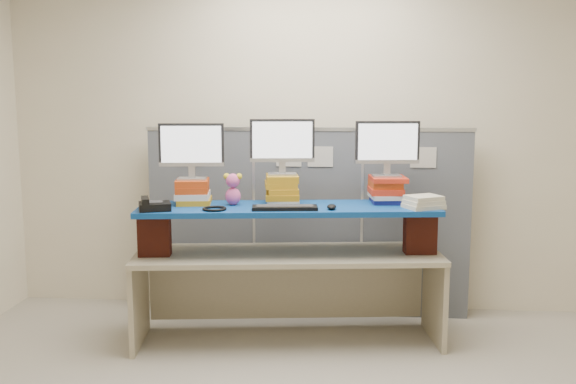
# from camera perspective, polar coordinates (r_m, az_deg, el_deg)

# --- Properties ---
(room) EXTENTS (5.00, 4.00, 2.80)m
(room) POSITION_cam_1_polar(r_m,az_deg,el_deg) (3.32, 0.19, 2.08)
(room) COLOR beige
(room) RESTS_ON ground
(cubicle_partition) EXTENTS (2.60, 0.06, 1.53)m
(cubicle_partition) POSITION_cam_1_polar(r_m,az_deg,el_deg) (5.17, 1.76, -2.66)
(cubicle_partition) COLOR #4F545D
(cubicle_partition) RESTS_ON ground
(desk) EXTENTS (2.24, 0.89, 0.66)m
(desk) POSITION_cam_1_polar(r_m,az_deg,el_deg) (4.64, 0.00, -7.01)
(desk) COLOR tan
(desk) RESTS_ON ground
(brick_pier_left) EXTENTS (0.23, 0.15, 0.30)m
(brick_pier_left) POSITION_cam_1_polar(r_m,az_deg,el_deg) (4.59, -11.79, -3.72)
(brick_pier_left) COLOR maroon
(brick_pier_left) RESTS_ON desk
(brick_pier_right) EXTENTS (0.23, 0.15, 0.30)m
(brick_pier_right) POSITION_cam_1_polar(r_m,az_deg,el_deg) (4.65, 11.66, -3.55)
(brick_pier_right) COLOR maroon
(brick_pier_right) RESTS_ON desk
(blue_board) EXTENTS (2.16, 0.77, 0.04)m
(blue_board) POSITION_cam_1_polar(r_m,az_deg,el_deg) (4.54, 0.00, -1.49)
(blue_board) COLOR navy
(blue_board) RESTS_ON brick_pier_left
(book_stack_left) EXTENTS (0.29, 0.32, 0.18)m
(book_stack_left) POSITION_cam_1_polar(r_m,az_deg,el_deg) (4.68, -8.44, 0.03)
(book_stack_left) COLOR #B48418
(book_stack_left) RESTS_ON blue_board
(book_stack_center) EXTENTS (0.28, 0.31, 0.21)m
(book_stack_center) POSITION_cam_1_polar(r_m,az_deg,el_deg) (4.64, -0.51, 0.24)
(book_stack_center) COLOR silver
(book_stack_center) RESTS_ON blue_board
(book_stack_right) EXTENTS (0.28, 0.32, 0.19)m
(book_stack_right) POSITION_cam_1_polar(r_m,az_deg,el_deg) (4.73, 8.72, 0.25)
(book_stack_right) COLOR navy
(book_stack_right) RESTS_ON blue_board
(monitor_left) EXTENTS (0.46, 0.15, 0.40)m
(monitor_left) POSITION_cam_1_polar(r_m,az_deg,el_deg) (4.63, -8.58, 3.91)
(monitor_left) COLOR #A0A0A5
(monitor_left) RESTS_ON book_stack_left
(monitor_center) EXTENTS (0.46, 0.15, 0.40)m
(monitor_center) POSITION_cam_1_polar(r_m,az_deg,el_deg) (4.60, -0.52, 4.34)
(monitor_center) COLOR #A0A0A5
(monitor_center) RESTS_ON book_stack_center
(monitor_right) EXTENTS (0.46, 0.15, 0.40)m
(monitor_right) POSITION_cam_1_polar(r_m,az_deg,el_deg) (4.68, 8.82, 4.13)
(monitor_right) COLOR #A0A0A5
(monitor_right) RESTS_ON book_stack_right
(keyboard) EXTENTS (0.46, 0.20, 0.03)m
(keyboard) POSITION_cam_1_polar(r_m,az_deg,el_deg) (4.39, -0.29, -1.40)
(keyboard) COLOR black
(keyboard) RESTS_ON blue_board
(mouse) EXTENTS (0.09, 0.13, 0.04)m
(mouse) POSITION_cam_1_polar(r_m,az_deg,el_deg) (4.41, 3.90, -1.32)
(mouse) COLOR black
(mouse) RESTS_ON blue_board
(desk_phone) EXTENTS (0.26, 0.25, 0.09)m
(desk_phone) POSITION_cam_1_polar(r_m,az_deg,el_deg) (4.46, -11.87, -1.17)
(desk_phone) COLOR black
(desk_phone) RESTS_ON blue_board
(headset) EXTENTS (0.20, 0.20, 0.02)m
(headset) POSITION_cam_1_polar(r_m,az_deg,el_deg) (4.40, -6.56, -1.48)
(headset) COLOR black
(headset) RESTS_ON blue_board
(plush_toy) EXTENTS (0.13, 0.10, 0.23)m
(plush_toy) POSITION_cam_1_polar(r_m,az_deg,el_deg) (4.58, -4.91, 0.28)
(plush_toy) COLOR #DA5398
(plush_toy) RESTS_ON blue_board
(binder_stack) EXTENTS (0.31, 0.29, 0.09)m
(binder_stack) POSITION_cam_1_polar(r_m,az_deg,el_deg) (4.54, 11.97, -0.89)
(binder_stack) COLOR beige
(binder_stack) RESTS_ON blue_board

